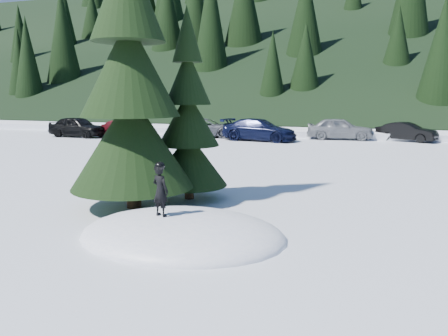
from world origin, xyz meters
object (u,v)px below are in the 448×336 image
(spruce_tall, at_px, (130,81))
(car_4, at_px, (340,128))
(car_0, at_px, (78,127))
(car_2, at_px, (206,128))
(spruce_short, at_px, (188,126))
(car_3, at_px, (259,130))
(car_1, at_px, (126,129))
(car_5, at_px, (406,132))
(child_skier, at_px, (160,191))

(spruce_tall, bearing_deg, car_4, 79.02)
(car_0, relative_size, car_2, 0.91)
(spruce_tall, height_order, car_4, spruce_tall)
(spruce_tall, height_order, car_0, spruce_tall)
(spruce_short, bearing_deg, spruce_tall, -125.54)
(car_3, bearing_deg, car_0, 106.09)
(spruce_tall, height_order, car_1, spruce_tall)
(car_1, height_order, car_5, car_1)
(spruce_short, xyz_separation_m, car_3, (-2.00, 16.29, -1.39))
(spruce_short, xyz_separation_m, car_5, (7.07, 18.97, -1.49))
(spruce_short, relative_size, car_3, 1.09)
(car_0, height_order, car_2, car_0)
(car_5, bearing_deg, car_0, 123.10)
(child_skier, height_order, car_5, child_skier)
(car_1, bearing_deg, spruce_tall, -128.50)
(spruce_short, bearing_deg, car_4, 81.17)
(car_3, bearing_deg, car_5, -64.77)
(spruce_tall, relative_size, car_1, 2.27)
(child_skier, bearing_deg, car_2, -53.84)
(car_1, xyz_separation_m, car_2, (4.91, 2.64, 0.03))
(child_skier, bearing_deg, car_1, -39.30)
(spruce_tall, bearing_deg, spruce_short, 54.46)
(car_4, bearing_deg, car_0, 99.61)
(spruce_tall, height_order, car_2, spruce_tall)
(car_2, height_order, car_5, car_2)
(car_1, height_order, car_4, car_4)
(car_4, bearing_deg, spruce_tall, 165.41)
(spruce_short, bearing_deg, car_1, 126.62)
(car_5, bearing_deg, car_1, 124.48)
(spruce_short, xyz_separation_m, child_skier, (0.83, -3.42, -1.09))
(car_1, bearing_deg, car_4, -54.72)
(spruce_tall, height_order, car_3, spruce_tall)
(car_2, distance_m, car_3, 4.37)
(spruce_short, xyz_separation_m, car_0, (-14.81, 14.64, -1.37))
(spruce_short, relative_size, car_1, 1.41)
(spruce_tall, distance_m, spruce_short, 2.11)
(spruce_tall, distance_m, car_1, 19.38)
(spruce_short, bearing_deg, car_3, 97.01)
(car_3, distance_m, car_4, 5.53)
(spruce_short, relative_size, car_0, 1.26)
(spruce_tall, relative_size, car_4, 1.99)
(spruce_tall, bearing_deg, car_3, 93.25)
(car_4, height_order, car_5, car_4)
(spruce_short, height_order, child_skier, spruce_short)
(child_skier, distance_m, car_4, 22.33)
(car_2, distance_m, car_5, 13.33)
(spruce_tall, distance_m, child_skier, 3.57)
(spruce_short, xyz_separation_m, car_1, (-11.09, 14.92, -1.48))
(car_1, xyz_separation_m, car_3, (9.09, 1.37, 0.09))
(car_0, relative_size, car_1, 1.13)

